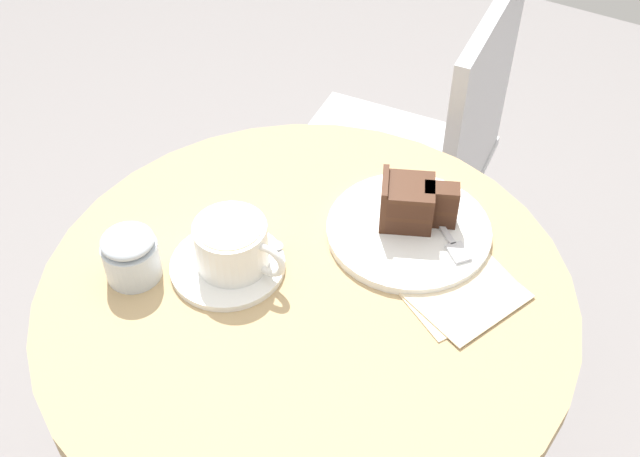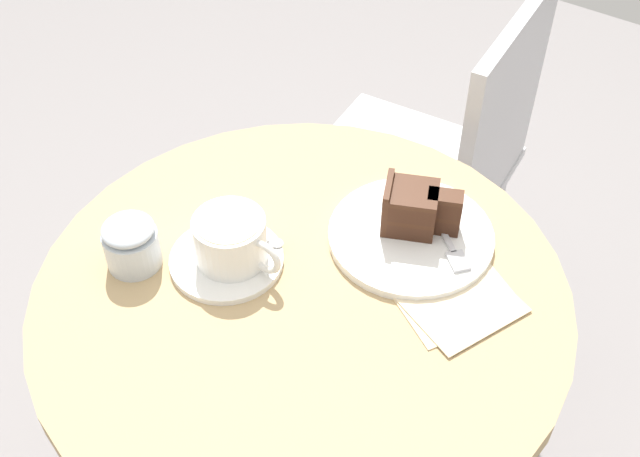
{
  "view_description": "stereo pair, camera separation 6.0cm",
  "coord_description": "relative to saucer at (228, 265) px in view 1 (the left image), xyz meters",
  "views": [
    {
      "loc": [
        0.34,
        -0.55,
        1.51
      ],
      "look_at": [
        -0.02,
        0.07,
        0.79
      ],
      "focal_mm": 45.0,
      "sensor_mm": 36.0,
      "label": 1
    },
    {
      "loc": [
        0.39,
        -0.51,
        1.51
      ],
      "look_at": [
        -0.02,
        0.07,
        0.79
      ],
      "focal_mm": 45.0,
      "sensor_mm": 36.0,
      "label": 2
    }
  ],
  "objects": [
    {
      "name": "saucer",
      "position": [
        0.0,
        0.0,
        0.0
      ],
      "size": [
        0.15,
        0.15,
        0.01
      ],
      "color": "white",
      "rests_on": "cafe_table"
    },
    {
      "name": "cafe_table",
      "position": [
        0.1,
        0.02,
        -0.14
      ],
      "size": [
        0.67,
        0.67,
        0.75
      ],
      "color": "tan",
      "rests_on": "ground"
    },
    {
      "name": "cake_plate",
      "position": [
        0.17,
        0.17,
        0.0
      ],
      "size": [
        0.22,
        0.22,
        0.01
      ],
      "color": "white",
      "rests_on": "cafe_table"
    },
    {
      "name": "cake_slice",
      "position": [
        0.17,
        0.18,
        0.04
      ],
      "size": [
        0.11,
        0.08,
        0.07
      ],
      "rotation": [
        0.0,
        0.0,
        0.42
      ],
      "color": "#422619",
      "rests_on": "cake_plate"
    },
    {
      "name": "teaspoon",
      "position": [
        0.01,
        0.05,
        0.01
      ],
      "size": [
        0.1,
        0.03,
        0.0
      ],
      "rotation": [
        0.0,
        0.0,
        0.17
      ],
      "color": "silver",
      "rests_on": "saucer"
    },
    {
      "name": "napkin",
      "position": [
        0.26,
        0.12,
        -0.0
      ],
      "size": [
        0.19,
        0.19,
        0.0
      ],
      "rotation": [
        0.0,
        0.0,
        5.75
      ],
      "color": "beige",
      "rests_on": "cafe_table"
    },
    {
      "name": "coffee_cup",
      "position": [
        0.01,
        0.01,
        0.04
      ],
      "size": [
        0.12,
        0.09,
        0.06
      ],
      "color": "white",
      "rests_on": "saucer"
    },
    {
      "name": "cafe_chair",
      "position": [
        0.02,
        0.59,
        -0.24
      ],
      "size": [
        0.41,
        0.41,
        0.85
      ],
      "rotation": [
        0.0,
        0.0,
        4.8
      ],
      "color": "#BCBCC1",
      "rests_on": "ground"
    },
    {
      "name": "sugar_pot",
      "position": [
        -0.1,
        -0.07,
        0.03
      ],
      "size": [
        0.07,
        0.07,
        0.07
      ],
      "color": "silver",
      "rests_on": "cafe_table"
    },
    {
      "name": "fork",
      "position": [
        0.22,
        0.18,
        0.01
      ],
      "size": [
        0.11,
        0.1,
        0.0
      ],
      "rotation": [
        0.0,
        0.0,
        5.58
      ],
      "color": "silver",
      "rests_on": "cake_plate"
    }
  ]
}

